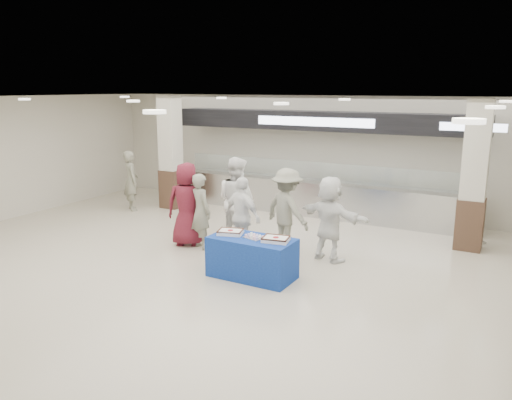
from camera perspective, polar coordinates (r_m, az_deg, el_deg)
The scene contains 15 objects.
ground at distance 9.25m, azimuth -5.82°, elevation -8.98°, with size 14.00×14.00×0.00m, color beige.
serving_line at distance 13.58m, azimuth 7.01°, elevation 3.09°, with size 8.70×0.85×2.80m.
column_left at distance 14.48m, azimuth -9.71°, elevation 5.10°, with size 0.55×0.55×3.20m.
column_right at distance 11.46m, azimuth 23.66°, elevation 2.21°, with size 0.55×0.55×3.20m.
display_table at distance 9.17m, azimuth -0.45°, elevation -6.61°, with size 1.55×0.78×0.75m, color #153A96.
sheet_cake_left at distance 9.29m, azimuth -2.94°, elevation -3.63°, with size 0.52×0.46×0.09m.
sheet_cake_right at distance 8.85m, azimuth 2.28°, elevation -4.46°, with size 0.51×0.43×0.10m.
cupcake_tray at distance 9.05m, azimuth -0.20°, elevation -4.19°, with size 0.41×0.35×0.06m.
civilian_maroon at distance 10.98m, azimuth -7.87°, elevation -0.49°, with size 0.90×0.59×1.84m, color maroon.
soldier_a at distance 10.76m, azimuth -6.33°, elevation -1.28°, with size 0.60×0.39×1.64m, color slate.
chef_tall at distance 11.10m, azimuth -2.23°, elevation -0.00°, with size 0.94×0.73×1.93m, color white.
chef_short at distance 10.21m, azimuth -1.56°, elevation -1.93°, with size 0.97×0.40×1.65m, color white.
soldier_b at distance 10.51m, azimuth 3.56°, elevation -1.18°, with size 1.15×0.66×1.78m, color slate.
civilian_white at distance 10.03m, azimuth 8.42°, elevation -2.12°, with size 1.60×0.51×1.73m, color white.
soldier_bg at distance 14.49m, azimuth -14.08°, elevation 2.16°, with size 0.62×0.40×1.69m, color slate.
Camera 1 is at (4.90, -7.07, 3.42)m, focal length 35.00 mm.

